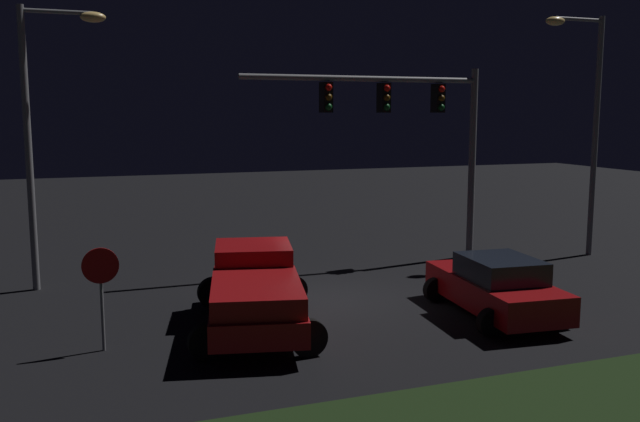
% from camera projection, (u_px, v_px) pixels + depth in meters
% --- Properties ---
extents(ground_plane, '(80.00, 80.00, 0.00)m').
position_uv_depth(ground_plane, '(331.00, 298.00, 18.73)').
color(ground_plane, black).
extents(pickup_truck, '(3.68, 5.71, 1.80)m').
position_uv_depth(pickup_truck, '(255.00, 286.00, 16.01)').
color(pickup_truck, maroon).
rests_on(pickup_truck, ground_plane).
extents(car_sedan, '(2.75, 4.55, 1.51)m').
position_uv_depth(car_sedan, '(496.00, 286.00, 16.99)').
color(car_sedan, maroon).
rests_on(car_sedan, ground_plane).
extents(traffic_signal_gantry, '(8.32, 0.56, 6.50)m').
position_uv_depth(traffic_signal_gantry, '(410.00, 116.00, 22.55)').
color(traffic_signal_gantry, slate).
rests_on(traffic_signal_gantry, ground_plane).
extents(street_lamp_left, '(2.32, 0.44, 7.92)m').
position_uv_depth(street_lamp_left, '(44.00, 114.00, 19.03)').
color(street_lamp_left, slate).
rests_on(street_lamp_left, ground_plane).
extents(street_lamp_right, '(2.38, 0.44, 8.28)m').
position_uv_depth(street_lamp_right, '(586.00, 108.00, 23.54)').
color(street_lamp_right, slate).
rests_on(street_lamp_right, ground_plane).
extents(stop_sign, '(0.76, 0.08, 2.23)m').
position_uv_depth(stop_sign, '(101.00, 279.00, 14.33)').
color(stop_sign, slate).
rests_on(stop_sign, ground_plane).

